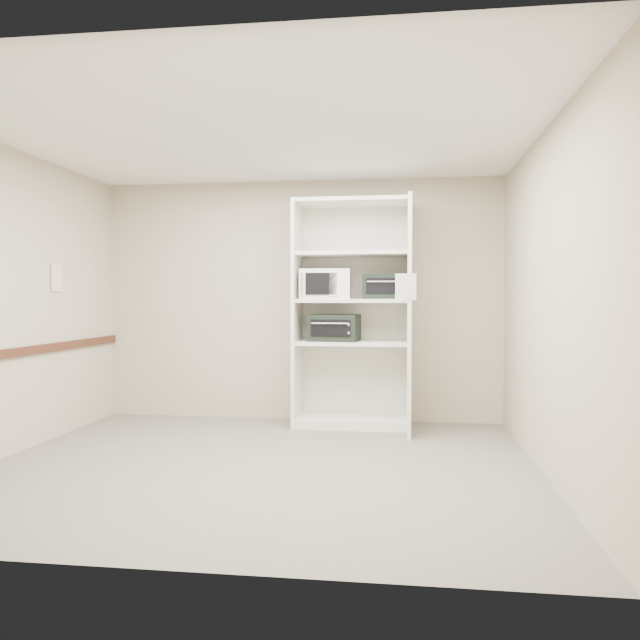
# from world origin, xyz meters

# --- Properties ---
(floor) EXTENTS (4.50, 4.00, 0.01)m
(floor) POSITION_xyz_m (0.00, 0.00, 0.00)
(floor) COLOR slate
(floor) RESTS_ON ground
(ceiling) EXTENTS (4.50, 4.00, 0.01)m
(ceiling) POSITION_xyz_m (0.00, 0.00, 2.70)
(ceiling) COLOR white
(wall_back) EXTENTS (4.50, 0.02, 2.70)m
(wall_back) POSITION_xyz_m (0.00, 2.00, 1.35)
(wall_back) COLOR #BFAE95
(wall_back) RESTS_ON ground
(wall_front) EXTENTS (4.50, 0.02, 2.70)m
(wall_front) POSITION_xyz_m (0.00, -2.00, 1.35)
(wall_front) COLOR #BFAE95
(wall_front) RESTS_ON ground
(wall_left) EXTENTS (0.02, 4.00, 2.70)m
(wall_left) POSITION_xyz_m (-2.25, 0.00, 1.35)
(wall_left) COLOR #BFAE95
(wall_left) RESTS_ON ground
(wall_right) EXTENTS (0.02, 4.00, 2.70)m
(wall_right) POSITION_xyz_m (2.25, 0.00, 1.35)
(wall_right) COLOR #BFAE95
(wall_right) RESTS_ON ground
(shelving_unit) EXTENTS (1.24, 0.92, 2.42)m
(shelving_unit) POSITION_xyz_m (0.67, 1.70, 1.13)
(shelving_unit) COLOR beige
(shelving_unit) RESTS_ON floor
(microwave) EXTENTS (0.56, 0.44, 0.32)m
(microwave) POSITION_xyz_m (0.33, 1.64, 1.53)
(microwave) COLOR white
(microwave) RESTS_ON shelving_unit
(toaster_oven_upper) EXTENTS (0.47, 0.36, 0.26)m
(toaster_oven_upper) POSITION_xyz_m (0.96, 1.69, 1.50)
(toaster_oven_upper) COLOR black
(toaster_oven_upper) RESTS_ON shelving_unit
(toaster_oven_lower) EXTENTS (0.55, 0.44, 0.29)m
(toaster_oven_lower) POSITION_xyz_m (0.43, 1.65, 1.06)
(toaster_oven_lower) COLOR black
(toaster_oven_lower) RESTS_ON shelving_unit
(paper_sign) EXTENTS (0.20, 0.02, 0.25)m
(paper_sign) POSITION_xyz_m (1.18, 1.07, 1.49)
(paper_sign) COLOR white
(paper_sign) RESTS_ON shelving_unit
(chair_rail) EXTENTS (0.04, 3.98, 0.08)m
(chair_rail) POSITION_xyz_m (-2.23, 0.00, 0.90)
(chair_rail) COLOR #3F1E12
(chair_rail) RESTS_ON wall_left
(wall_poster) EXTENTS (0.01, 0.19, 0.27)m
(wall_poster) POSITION_xyz_m (-2.24, 0.79, 1.58)
(wall_poster) COLOR white
(wall_poster) RESTS_ON wall_left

